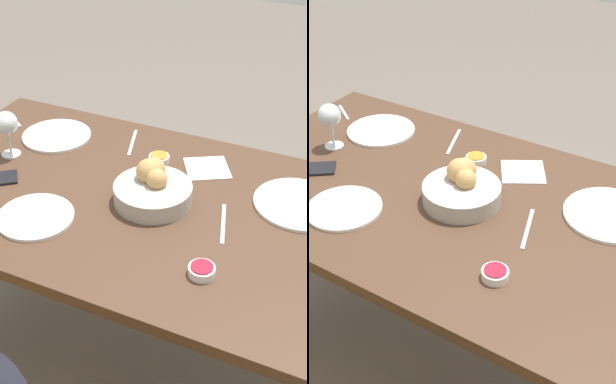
# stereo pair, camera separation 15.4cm
# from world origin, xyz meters

# --- Properties ---
(ground_plane) EXTENTS (10.00, 10.00, 0.00)m
(ground_plane) POSITION_xyz_m (0.00, 0.00, 0.00)
(ground_plane) COLOR #6B6056
(dining_table) EXTENTS (1.47, 0.85, 0.74)m
(dining_table) POSITION_xyz_m (0.00, 0.00, 0.65)
(dining_table) COLOR #4C3323
(dining_table) RESTS_ON ground_plane
(bread_basket) EXTENTS (0.23, 0.23, 0.12)m
(bread_basket) POSITION_xyz_m (-0.04, -0.01, 0.78)
(bread_basket) COLOR #B2ADA3
(bread_basket) RESTS_ON dining_table
(plate_near_left) EXTENTS (0.26, 0.26, 0.01)m
(plate_near_left) POSITION_xyz_m (-0.44, -0.16, 0.75)
(plate_near_left) COLOR white
(plate_near_left) RESTS_ON dining_table
(plate_near_right) EXTENTS (0.24, 0.24, 0.01)m
(plate_near_right) POSITION_xyz_m (0.42, -0.21, 0.75)
(plate_near_right) COLOR white
(plate_near_right) RESTS_ON dining_table
(plate_far_center) EXTENTS (0.22, 0.22, 0.01)m
(plate_far_center) POSITION_xyz_m (0.21, 0.21, 0.75)
(plate_far_center) COLOR white
(plate_far_center) RESTS_ON dining_table
(wine_glass) EXTENTS (0.08, 0.08, 0.16)m
(wine_glass) POSITION_xyz_m (0.49, -0.04, 0.86)
(wine_glass) COLOR silver
(wine_glass) RESTS_ON dining_table
(jam_bowl_berry) EXTENTS (0.07, 0.07, 0.03)m
(jam_bowl_berry) POSITION_xyz_m (-0.29, 0.23, 0.76)
(jam_bowl_berry) COLOR white
(jam_bowl_berry) RESTS_ON dining_table
(jam_bowl_honey) EXTENTS (0.07, 0.07, 0.03)m
(jam_bowl_honey) POSITION_xyz_m (0.03, -0.21, 0.76)
(jam_bowl_honey) COLOR white
(jam_bowl_honey) RESTS_ON dining_table
(fork_silver) EXTENTS (0.06, 0.17, 0.00)m
(fork_silver) POSITION_xyz_m (-0.27, 0.01, 0.74)
(fork_silver) COLOR #B7B7BC
(fork_silver) RESTS_ON dining_table
(knife_silver) EXTENTS (0.07, 0.17, 0.00)m
(knife_silver) POSITION_xyz_m (0.16, -0.29, 0.74)
(knife_silver) COLOR #B7B7BC
(knife_silver) RESTS_ON dining_table
(spoon_coffee) EXTENTS (0.12, 0.08, 0.00)m
(spoon_coffee) POSITION_xyz_m (0.64, -0.26, 0.74)
(spoon_coffee) COLOR #B7B7BC
(spoon_coffee) RESTS_ON dining_table
(napkin) EXTENTS (0.18, 0.18, 0.00)m
(napkin) POSITION_xyz_m (-0.13, -0.23, 0.75)
(napkin) COLOR white
(napkin) RESTS_ON dining_table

